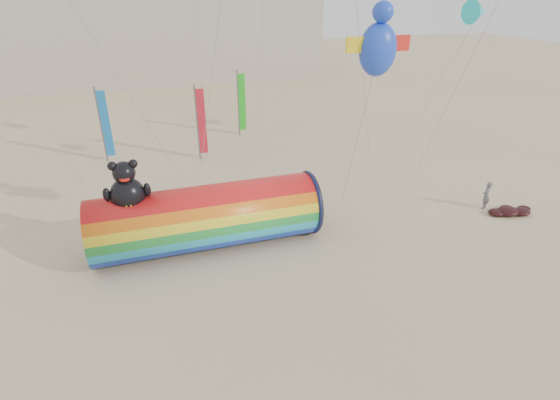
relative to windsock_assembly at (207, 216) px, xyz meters
name	(u,v)px	position (x,y,z in m)	size (l,w,h in m)	color
ground	(280,264)	(2.71, -2.54, -1.58)	(160.00, 160.00, 0.00)	#CCB58C
windsock_assembly	(207,216)	(0.00, 0.00, 0.00)	(10.34, 3.15, 4.77)	red
kite_handler	(486,195)	(15.10, -0.90, -0.79)	(0.58, 0.38, 1.59)	#585A60
fabric_bundle	(510,211)	(16.01, -1.87, -1.41)	(2.62, 1.35, 0.41)	#3C0A0B
festival_banners	(186,116)	(0.77, 13.55, 1.06)	(10.79, 4.55, 5.20)	#59595E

